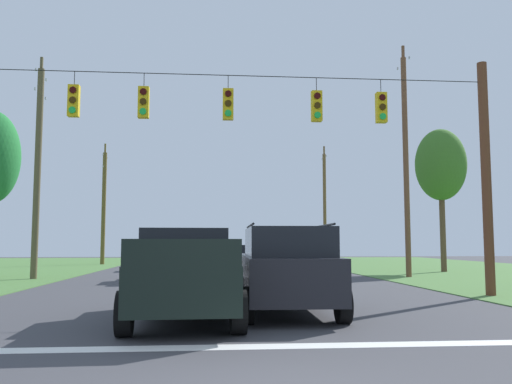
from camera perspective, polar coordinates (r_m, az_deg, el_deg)
The scene contains 17 objects.
stop_bar_stripe at distance 8.86m, azimuth -0.67°, elevation -15.99°, with size 13.41×0.45×0.01m, color white.
lane_dash_0 at distance 14.79m, azimuth -2.44°, elevation -11.72°, with size 0.15×2.50×0.01m, color white.
lane_dash_1 at distance 21.42m, azimuth -3.24°, elevation -9.75°, with size 0.15×2.50×0.01m, color white.
lane_dash_2 at distance 27.03m, azimuth -3.60°, elevation -8.85°, with size 0.15×2.50×0.01m, color white.
lane_dash_3 at distance 37.00m, azimuth -3.97°, elevation -7.92°, with size 0.15×2.50×0.01m, color white.
lane_dash_4 at distance 39.11m, azimuth -4.02°, elevation -7.78°, with size 0.15×2.50×0.01m, color white.
overhead_signal_span at distance 16.36m, azimuth -2.83°, elevation 3.61°, with size 16.44×0.31×7.38m.
pickup_truck at distance 11.77m, azimuth -7.62°, elevation -8.59°, with size 2.43×5.47×1.95m.
suv_black at distance 12.73m, azimuth 3.21°, elevation -7.96°, with size 2.31×4.85×2.05m.
distant_car_crossing_white at distance 32.68m, azimuth -8.83°, elevation -6.82°, with size 4.44×2.32×1.52m.
distant_car_oncoming at distance 24.06m, azimuth -9.93°, elevation -7.33°, with size 2.18×4.38×1.52m.
distant_car_far_parked at distance 33.62m, azimuth -0.22°, elevation -6.84°, with size 4.43×2.30×1.52m.
utility_pole_mid_right at distance 27.28m, azimuth 15.51°, elevation 3.11°, with size 0.26×1.69×11.37m.
utility_pole_far_right at distance 44.53m, azimuth 7.25°, elevation -1.46°, with size 0.27×1.76×9.60m.
utility_pole_mid_left at distance 26.75m, azimuth -22.02°, elevation 2.49°, with size 0.30×1.67×10.29m.
utility_pole_far_left at distance 43.16m, azimuth -15.75°, elevation -1.32°, with size 0.31×1.85×9.33m.
tree_roadside_far_right at distance 32.78m, azimuth 18.88°, elevation 2.66°, with size 2.86×2.86×8.17m.
Camera 1 is at (-0.65, -5.79, 1.63)m, focal length 37.97 mm.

